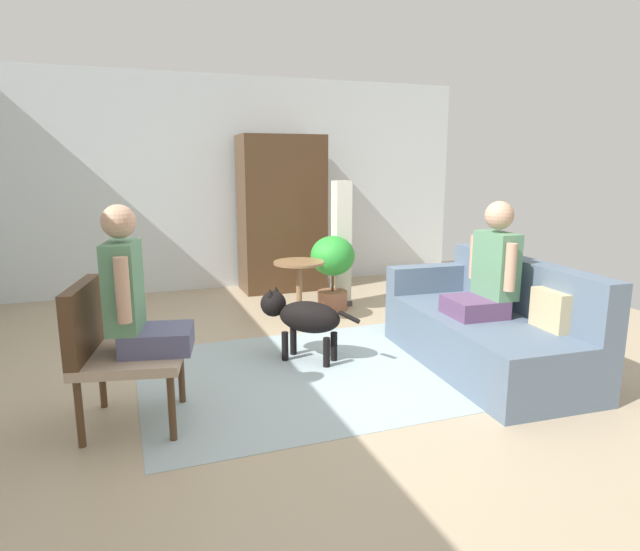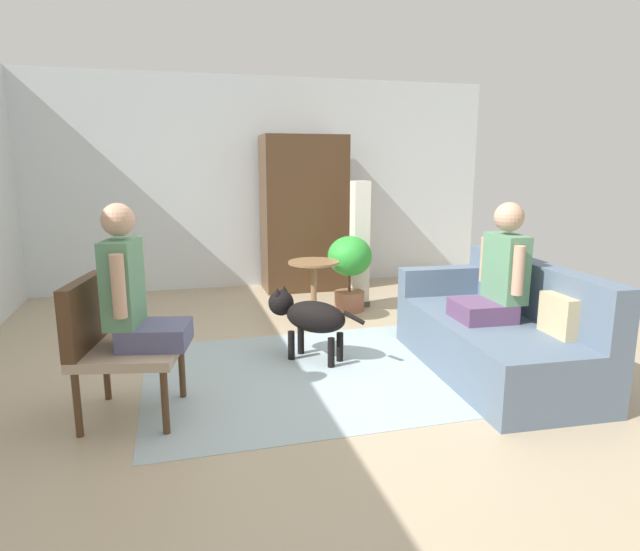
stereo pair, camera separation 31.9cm
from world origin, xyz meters
name	(u,v)px [view 2 (the right image)]	position (x,y,z in m)	size (l,w,h in m)	color
ground_plane	(328,375)	(0.00, 0.00, 0.00)	(7.81, 7.81, 0.00)	tan
back_wall	(258,184)	(0.00, 3.31, 1.33)	(6.22, 0.12, 2.65)	silver
area_rug	(312,374)	(-0.11, 0.04, 0.00)	(2.51, 2.02, 0.01)	#9EB2B7
couch	(497,333)	(1.29, -0.25, 0.30)	(0.98, 1.89, 0.85)	slate
armchair	(110,336)	(-1.50, -0.30, 0.53)	(0.72, 0.73, 0.90)	#4C331E
person_on_couch	(499,273)	(1.25, -0.28, 0.78)	(0.49, 0.55, 0.88)	#624169
person_on_armchair	(133,291)	(-1.35, -0.34, 0.82)	(0.54, 0.50, 0.89)	#535376
round_end_table	(314,282)	(0.26, 1.42, 0.41)	(0.51, 0.51, 0.63)	olive
dog	(308,316)	(-0.06, 0.37, 0.37)	(0.67, 0.65, 0.59)	black
potted_plant	(350,265)	(0.74, 1.72, 0.51)	(0.48, 0.48, 0.82)	#996047
column_lamp	(360,245)	(0.91, 1.90, 0.69)	(0.20, 0.20, 1.40)	#4C4742
armoire_cabinet	(304,214)	(0.51, 2.90, 0.96)	(1.03, 0.56, 1.93)	#4C331E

